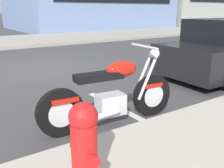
% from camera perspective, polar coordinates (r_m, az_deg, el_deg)
% --- Properties ---
extents(ground_plane, '(260.00, 260.00, 0.00)m').
position_cam_1_polar(ground_plane, '(7.52, -14.84, 3.20)').
color(ground_plane, '#3D3D3F').
extents(sidewalk_far_curb, '(120.00, 5.00, 0.14)m').
position_cam_1_polar(sidewalk_far_curb, '(20.02, 12.10, 11.37)').
color(sidewalk_far_curb, gray).
rests_on(sidewalk_far_curb, ground).
extents(parking_stall_stripe, '(0.12, 2.20, 0.01)m').
position_cam_1_polar(parking_stall_stripe, '(4.29, 2.74, -5.92)').
color(parking_stall_stripe, silver).
rests_on(parking_stall_stripe, ground).
extents(parked_motorcycle, '(2.13, 0.62, 1.12)m').
position_cam_1_polar(parked_motorcycle, '(3.67, -0.01, -2.65)').
color(parked_motorcycle, black).
rests_on(parked_motorcycle, ground).
extents(fire_hydrant, '(0.24, 0.36, 0.78)m').
position_cam_1_polar(fire_hydrant, '(2.18, -6.20, -13.14)').
color(fire_hydrant, red).
rests_on(fire_hydrant, sidewalk_near_curb).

